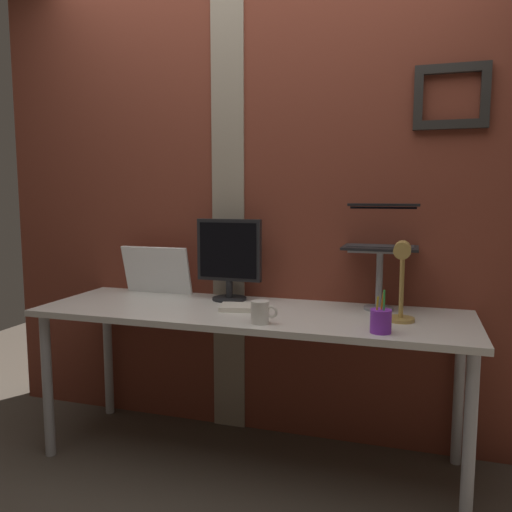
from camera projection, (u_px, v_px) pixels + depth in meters
name	position (u px, v px, depth m)	size (l,w,h in m)	color
ground_plane	(245.00, 461.00, 2.51)	(6.00, 6.00, 0.00)	#4C4238
brick_wall_back	(268.00, 195.00, 2.74)	(3.18, 0.16, 2.59)	brown
desk	(250.00, 325.00, 2.45)	(2.06, 0.64, 0.75)	silver
monitor	(229.00, 255.00, 2.66)	(0.34, 0.18, 0.42)	black
laptop_stand	(380.00, 269.00, 2.44)	(0.28, 0.22, 0.29)	gray
laptop	(382.00, 236.00, 2.49)	(0.35, 0.31, 0.22)	black
whiteboard_panel	(157.00, 270.00, 2.83)	(0.39, 0.02, 0.27)	white
desk_lamp	(402.00, 273.00, 2.16)	(0.12, 0.20, 0.36)	tan
pen_cup	(381.00, 321.00, 2.04)	(0.08, 0.08, 0.18)	purple
coffee_mug	(261.00, 312.00, 2.19)	(0.12, 0.08, 0.10)	silver
paper_clutter_stack	(241.00, 307.00, 2.45)	(0.20, 0.14, 0.02)	silver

